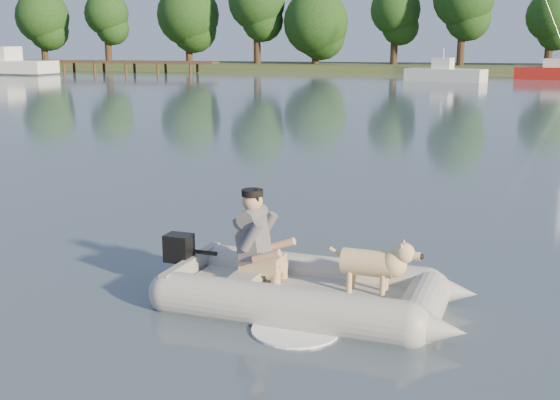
% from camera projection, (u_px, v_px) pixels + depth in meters
% --- Properties ---
extents(water, '(160.00, 160.00, 0.00)m').
position_uv_depth(water, '(223.00, 311.00, 7.74)').
color(water, '#505E6D').
rests_on(water, ground).
extents(shore_bank, '(160.00, 12.00, 0.70)m').
position_uv_depth(shore_bank, '(419.00, 68.00, 66.58)').
color(shore_bank, '#47512D').
rests_on(shore_bank, water).
extents(dock, '(18.00, 2.00, 1.04)m').
position_uv_depth(dock, '(120.00, 67.00, 62.69)').
color(dock, '#4C331E').
rests_on(dock, water).
extents(treeline, '(92.75, 7.35, 9.27)m').
position_uv_depth(treeline, '(504.00, 13.00, 62.97)').
color(treeline, '#332316').
rests_on(treeline, shore_bank).
extents(dinghy, '(4.90, 3.62, 1.37)m').
position_uv_depth(dinghy, '(310.00, 256.00, 7.75)').
color(dinghy, '#989893').
rests_on(dinghy, water).
extents(man, '(0.79, 0.70, 1.06)m').
position_uv_depth(man, '(254.00, 233.00, 7.98)').
color(man, '#57575B').
rests_on(man, dinghy).
extents(dog, '(0.95, 0.44, 0.61)m').
position_uv_depth(dog, '(368.00, 267.00, 7.60)').
color(dog, tan).
rests_on(dog, dinghy).
extents(outboard_motor, '(0.44, 0.33, 0.78)m').
position_uv_depth(outboard_motor, '(179.00, 264.00, 8.36)').
color(outboard_motor, black).
rests_on(outboard_motor, dinghy).
extents(cabin_cruiser, '(9.16, 4.06, 2.75)m').
position_uv_depth(cabin_cruiser, '(6.00, 61.00, 59.65)').
color(cabin_cruiser, white).
rests_on(cabin_cruiser, water).
extents(motorboat, '(6.12, 3.94, 2.42)m').
position_uv_depth(motorboat, '(446.00, 66.00, 49.83)').
color(motorboat, white).
rests_on(motorboat, water).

